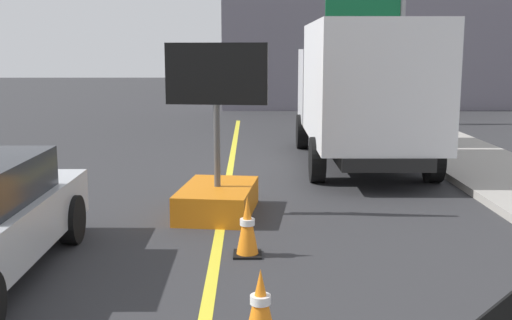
# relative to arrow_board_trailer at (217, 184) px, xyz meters

# --- Properties ---
(arrow_board_trailer) EXTENTS (1.60, 1.93, 2.70)m
(arrow_board_trailer) POSITION_rel_arrow_board_trailer_xyz_m (0.00, 0.00, 0.00)
(arrow_board_trailer) COLOR orange
(arrow_board_trailer) RESTS_ON ground
(box_truck) EXTENTS (2.63, 6.83, 3.15)m
(box_truck) POSITION_rel_arrow_board_trailer_xyz_m (3.01, 4.31, 1.25)
(box_truck) COLOR black
(box_truck) RESTS_ON ground
(highway_guide_sign) EXTENTS (2.78, 0.34, 5.00)m
(highway_guide_sign) POSITION_rel_arrow_board_trailer_xyz_m (4.98, 12.30, 2.94)
(highway_guide_sign) COLOR gray
(highway_guide_sign) RESTS_ON ground
(traffic_cone_mid_lane) EXTENTS (0.36, 0.36, 0.67)m
(traffic_cone_mid_lane) POSITION_rel_arrow_board_trailer_xyz_m (0.61, -4.47, -0.15)
(traffic_cone_mid_lane) COLOR black
(traffic_cone_mid_lane) RESTS_ON ground
(traffic_cone_far_lane) EXTENTS (0.36, 0.36, 0.78)m
(traffic_cone_far_lane) POSITION_rel_arrow_board_trailer_xyz_m (0.49, -2.09, -0.10)
(traffic_cone_far_lane) COLOR black
(traffic_cone_far_lane) RESTS_ON ground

